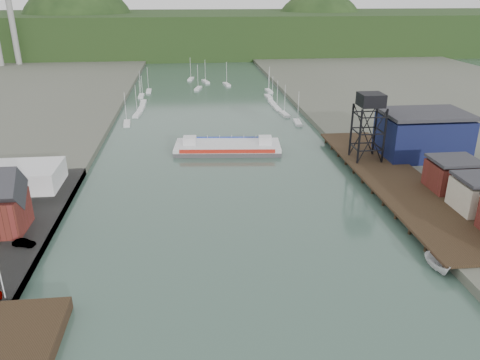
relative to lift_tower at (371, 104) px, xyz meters
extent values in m
plane|color=#2F4A3E|center=(-35.00, -58.00, -15.65)|extent=(600.00, 600.00, 0.00)
cube|color=black|center=(-64.00, -58.00, -14.75)|extent=(10.00, 18.00, 1.80)
cube|color=black|center=(2.00, -13.00, -13.75)|extent=(14.00, 70.00, 0.50)
cylinder|color=black|center=(-4.00, -13.00, -14.85)|extent=(0.60, 0.60, 2.20)
cylinder|color=black|center=(8.00, -13.00, -14.85)|extent=(0.60, 0.60, 2.20)
cube|color=silver|center=(-79.00, -8.00, -11.80)|extent=(18.00, 12.00, 4.50)
cylinder|color=black|center=(-3.00, -3.00, -7.00)|extent=(0.50, 0.50, 13.00)
cylinder|color=black|center=(3.00, -3.00, -7.00)|extent=(0.50, 0.50, 13.00)
cylinder|color=black|center=(-3.00, 3.00, -7.00)|extent=(0.50, 0.50, 13.00)
cylinder|color=black|center=(3.00, 3.00, -7.00)|extent=(0.50, 0.50, 13.00)
cube|color=black|center=(0.00, 0.00, 1.00)|extent=(5.50, 5.50, 3.00)
cube|color=#0C0B34|center=(15.00, 2.00, -9.05)|extent=(20.00, 14.00, 10.00)
cube|color=#2D2D33|center=(15.00, 2.00, -3.15)|extent=(20.50, 14.50, 0.80)
cube|color=#532017|center=(11.00, -20.00, -11.05)|extent=(9.00, 8.00, 6.00)
cube|color=silver|center=(-62.54, 45.89, -15.30)|extent=(2.67, 7.65, 0.90)
cube|color=silver|center=(-60.28, 57.30, -15.30)|extent=(2.81, 7.67, 0.90)
cube|color=silver|center=(-59.71, 66.17, -15.30)|extent=(2.35, 7.59, 0.90)
cube|color=silver|center=(-59.81, 76.09, -15.30)|extent=(2.01, 7.50, 0.90)
cube|color=silver|center=(-61.64, 88.33, -15.30)|extent=(2.00, 7.50, 0.90)
cube|color=silver|center=(-59.32, 98.17, -15.30)|extent=(2.16, 7.54, 0.90)
cube|color=silver|center=(-7.44, 41.03, -15.30)|extent=(2.53, 7.62, 0.90)
cube|color=silver|center=(-9.54, 52.51, -15.30)|extent=(2.76, 7.67, 0.90)
cube|color=silver|center=(-10.54, 61.29, -15.30)|extent=(2.22, 7.56, 0.90)
cube|color=silver|center=(-10.73, 70.28, -15.30)|extent=(2.18, 7.54, 0.90)
cube|color=silver|center=(-10.33, 81.38, -15.30)|extent=(2.46, 7.61, 0.90)
cube|color=silver|center=(-8.22, 92.99, -15.30)|extent=(2.48, 7.61, 0.90)
cube|color=silver|center=(-38.16, 102.00, -15.30)|extent=(3.78, 7.76, 0.90)
cube|color=silver|center=(-24.96, 110.00, -15.30)|extent=(3.31, 7.74, 0.90)
cube|color=silver|center=(-34.34, 118.00, -15.30)|extent=(3.76, 7.76, 0.90)
cube|color=silver|center=(-41.11, 126.00, -15.30)|extent=(3.40, 7.74, 0.90)
cylinder|color=gray|center=(-137.00, 177.00, 14.35)|extent=(3.20, 3.20, 60.00)
cube|color=black|center=(-35.00, 242.00, -3.65)|extent=(500.00, 120.00, 28.00)
sphere|color=black|center=(-115.00, 242.00, -7.65)|extent=(80.00, 80.00, 80.00)
sphere|color=black|center=(55.00, 252.00, -9.65)|extent=(70.00, 70.00, 70.00)
cube|color=#464648|center=(-32.40, 15.65, -15.09)|extent=(29.03, 13.83, 1.12)
cube|color=silver|center=(-32.40, 15.65, -14.07)|extent=(29.03, 13.83, 0.90)
cube|color=red|center=(-32.93, 10.00, -13.85)|extent=(24.63, 2.49, 1.01)
cube|color=#162F9C|center=(-31.87, 21.30, -13.85)|extent=(24.63, 2.49, 1.01)
cube|color=silver|center=(-42.47, 16.60, -12.73)|extent=(3.67, 3.67, 2.25)
cube|color=silver|center=(-22.33, 14.70, -12.73)|extent=(3.67, 3.67, 2.25)
imported|color=silver|center=(-5.08, -45.71, -14.55)|extent=(2.72, 5.86, 2.19)
imported|color=#999999|center=(-69.75, -34.00, -13.45)|extent=(3.81, 2.21, 1.19)
camera|label=1|loc=(-41.96, -103.86, 24.63)|focal=35.00mm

